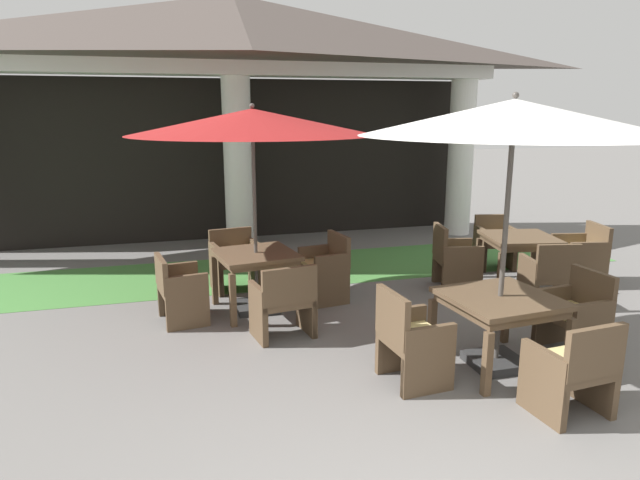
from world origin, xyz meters
The scene contains 18 objects.
background_pavilion centered at (0.00, 8.30, 3.37)m, with size 10.03×2.79×4.34m.
lawn_strip centered at (0.00, 6.46, 0.00)m, with size 11.83×1.92×0.01m, color #47843D.
patio_table_near_foreground centered at (-0.25, 4.80, 0.65)m, with size 1.06×1.06×0.75m.
patio_umbrella_near_foreground centered at (-0.25, 4.80, 2.31)m, with size 2.93×2.93×2.54m.
patio_chair_near_foreground_west centered at (-1.20, 4.65, 0.39)m, with size 0.59×0.69×0.81m.
patio_chair_near_foreground_east centered at (0.69, 4.94, 0.43)m, with size 0.58×0.66×0.88m.
patio_chair_near_foreground_south centered at (-0.11, 3.85, 0.40)m, with size 0.70×0.58×0.85m.
patio_chair_near_foreground_north centered at (-0.40, 5.74, 0.41)m, with size 0.71×0.64×0.83m.
patio_table_mid_left centered at (1.75, 2.57, 0.63)m, with size 1.07×1.07×0.73m.
patio_umbrella_mid_left centered at (1.75, 2.57, 2.38)m, with size 2.80×2.80×2.63m.
patio_chair_mid_left_south centered at (1.83, 1.61, 0.39)m, with size 0.63×0.57×0.84m.
patio_chair_mid_left_east centered at (2.71, 2.65, 0.40)m, with size 0.55×0.63×0.86m.
patio_chair_mid_left_west centered at (0.79, 2.49, 0.41)m, with size 0.57×0.62×0.90m.
patio_table_mid_right centered at (3.51, 4.80, 0.63)m, with size 1.09×1.09×0.73m.
patio_chair_mid_right_east centered at (4.42, 4.62, 0.42)m, with size 0.69×0.73×0.88m.
patio_chair_mid_right_south centered at (3.33, 3.90, 0.40)m, with size 0.66×0.63×0.87m.
patio_chair_mid_right_west centered at (2.60, 4.99, 0.40)m, with size 0.67×0.66×0.89m.
patio_chair_mid_right_north centered at (3.70, 5.71, 0.40)m, with size 0.64×0.60×0.83m.
Camera 1 is at (-1.31, -1.94, 2.48)m, focal length 31.76 mm.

